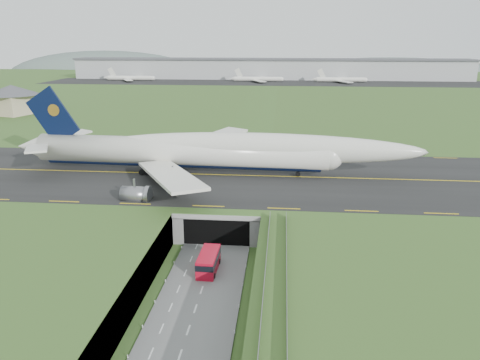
# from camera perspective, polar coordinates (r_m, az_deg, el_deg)

# --- Properties ---
(ground) EXTENTS (900.00, 900.00, 0.00)m
(ground) POSITION_cam_1_polar(r_m,az_deg,el_deg) (78.64, -3.70, -10.47)
(ground) COLOR #3D5622
(ground) RESTS_ON ground
(airfield_deck) EXTENTS (800.00, 800.00, 6.00)m
(airfield_deck) POSITION_cam_1_polar(r_m,az_deg,el_deg) (77.31, -3.74, -8.49)
(airfield_deck) COLOR gray
(airfield_deck) RESTS_ON ground
(trench_road) EXTENTS (12.00, 75.00, 0.20)m
(trench_road) POSITION_cam_1_polar(r_m,az_deg,el_deg) (72.10, -4.64, -13.11)
(trench_road) COLOR slate
(trench_road) RESTS_ON ground
(taxiway) EXTENTS (800.00, 44.00, 0.18)m
(taxiway) POSITION_cam_1_polar(r_m,az_deg,el_deg) (106.87, -1.04, 0.57)
(taxiway) COLOR black
(taxiway) RESTS_ON airfield_deck
(tunnel_portal) EXTENTS (17.00, 22.30, 6.00)m
(tunnel_portal) POSITION_cam_1_polar(r_m,az_deg,el_deg) (92.41, -2.14, -3.89)
(tunnel_portal) COLOR gray
(tunnel_portal) RESTS_ON ground
(guideway) EXTENTS (3.00, 53.00, 7.05)m
(guideway) POSITION_cam_1_polar(r_m,az_deg,el_deg) (58.55, 4.26, -14.85)
(guideway) COLOR #A8A8A3
(guideway) RESTS_ON ground
(jumbo_jet) EXTENTS (95.19, 61.11, 20.23)m
(jumbo_jet) POSITION_cam_1_polar(r_m,az_deg,el_deg) (107.21, -3.79, 3.55)
(jumbo_jet) COLOR silver
(jumbo_jet) RESTS_ON ground
(shuttle_tram) EXTENTS (3.08, 7.63, 3.09)m
(shuttle_tram) POSITION_cam_1_polar(r_m,az_deg,el_deg) (76.42, -3.86, -9.90)
(shuttle_tram) COLOR red
(shuttle_tram) RESTS_ON ground
(service_building) EXTENTS (27.45, 27.45, 12.01)m
(service_building) POSITION_cam_1_polar(r_m,az_deg,el_deg) (216.12, -26.02, 9.09)
(service_building) COLOR #C1AE8B
(service_building) RESTS_ON ground
(cargo_terminal) EXTENTS (320.00, 67.00, 15.60)m
(cargo_terminal) POSITION_cam_1_polar(r_m,az_deg,el_deg) (369.21, 3.58, 13.39)
(cargo_terminal) COLOR #B2B2B2
(cargo_terminal) RESTS_ON ground
(distant_hills) EXTENTS (700.00, 91.00, 60.00)m
(distant_hills) POSITION_cam_1_polar(r_m,az_deg,el_deg) (503.36, 11.57, 11.96)
(distant_hills) COLOR #4E5E58
(distant_hills) RESTS_ON ground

